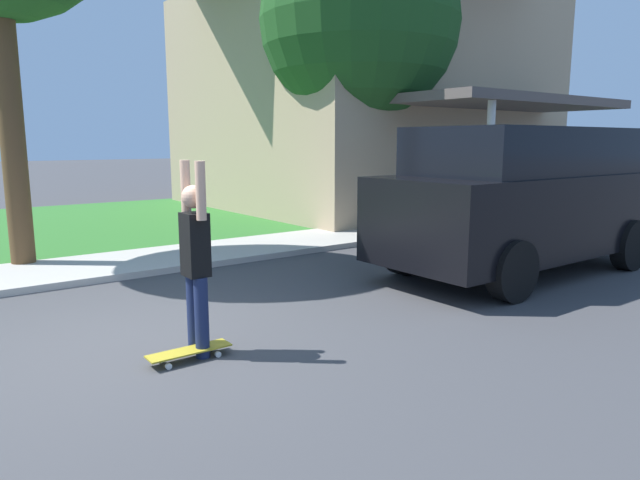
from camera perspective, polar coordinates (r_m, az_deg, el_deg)
ground_plane at (r=6.05m, az=-18.01°, el=-9.82°), size 120.00×120.00×0.00m
lawn at (r=15.64m, az=-6.68°, el=2.62°), size 10.00×80.00×0.08m
sidewalk at (r=12.07m, az=3.87°, el=0.58°), size 1.80×80.00×0.10m
house at (r=18.17m, az=3.92°, el=18.74°), size 11.52×9.45×9.11m
lawn_tree_far at (r=13.82m, az=3.97°, el=20.92°), size 4.53×4.53×6.85m
suv_parked at (r=9.17m, az=19.72°, el=4.09°), size 2.10×4.89×2.18m
skateboarder at (r=5.35m, az=-12.34°, el=-1.76°), size 0.41×0.21×1.82m
skateboard at (r=5.46m, az=-12.93°, el=-10.82°), size 0.22×0.78×0.10m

